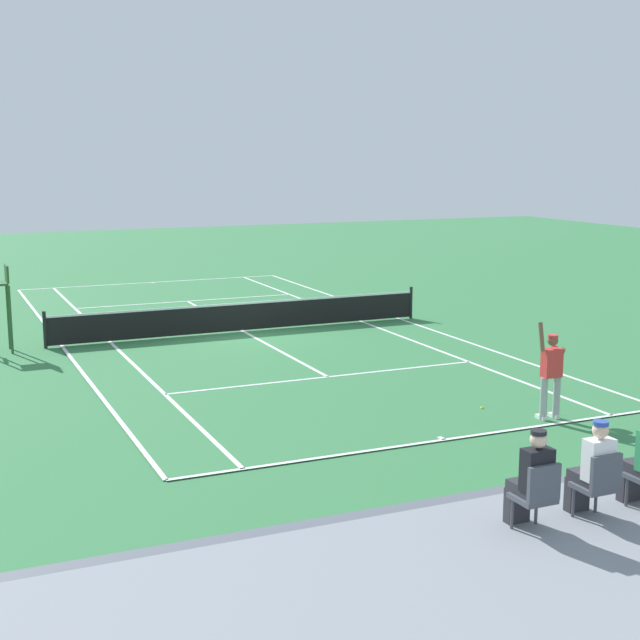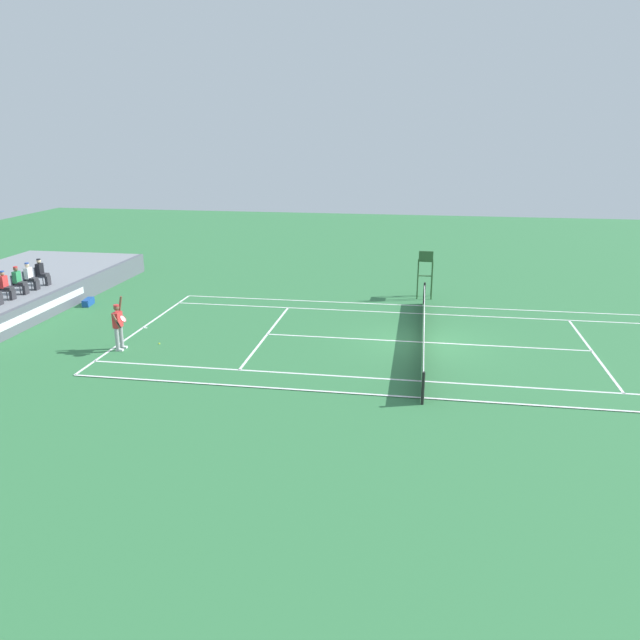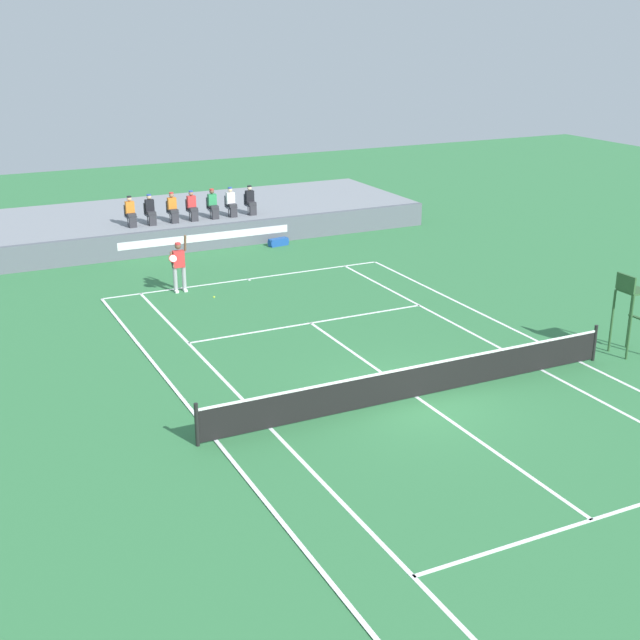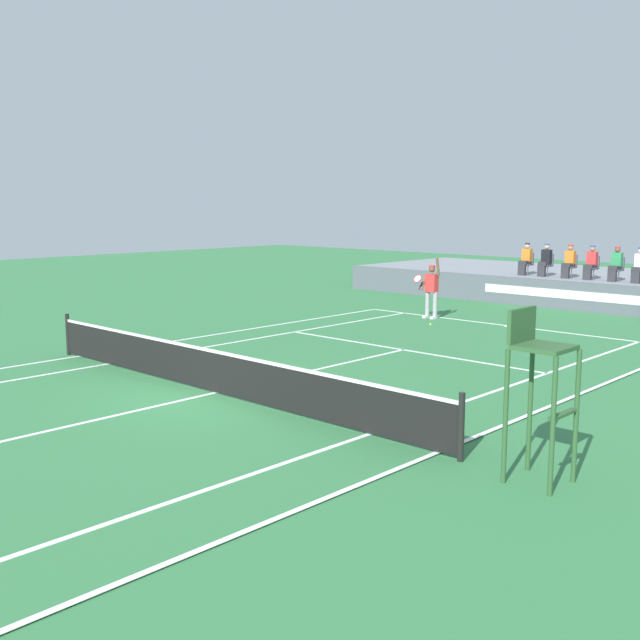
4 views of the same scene
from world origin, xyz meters
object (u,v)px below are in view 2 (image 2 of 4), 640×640
at_px(spectator_seated_5, 30,277).
at_px(equipment_bag, 88,302).
at_px(spectator_seated_4, 19,281).
at_px(tennis_player, 118,325).
at_px(tennis_ball, 159,344).
at_px(spectator_seated_3, 6,286).
at_px(umpire_chair, 425,268).
at_px(spectator_seated_6, 42,272).

xyz_separation_m(spectator_seated_5, equipment_bag, (1.39, -1.95, -1.50)).
bearing_deg(spectator_seated_5, spectator_seated_4, 180.00).
height_order(tennis_player, tennis_ball, tennis_player).
distance_m(tennis_player, equipment_bag, 7.43).
xyz_separation_m(spectator_seated_5, tennis_player, (-4.43, -6.50, -0.66)).
xyz_separation_m(spectator_seated_3, spectator_seated_5, (1.78, 0.00, 0.00)).
relative_size(spectator_seated_4, equipment_bag, 1.35).
height_order(umpire_chair, equipment_bag, umpire_chair).
height_order(spectator_seated_3, spectator_seated_5, same).
distance_m(tennis_player, tennis_ball, 1.76).
height_order(spectator_seated_3, umpire_chair, umpire_chair).
height_order(spectator_seated_6, tennis_player, spectator_seated_6).
bearing_deg(tennis_ball, spectator_seated_3, 76.86).
distance_m(spectator_seated_4, equipment_bag, 3.32).
relative_size(tennis_ball, equipment_bag, 0.07).
bearing_deg(equipment_bag, tennis_ball, -130.80).
relative_size(spectator_seated_5, umpire_chair, 0.52).
distance_m(umpire_chair, equipment_bag, 16.66).
bearing_deg(spectator_seated_6, spectator_seated_3, 180.00).
bearing_deg(equipment_bag, tennis_player, -142.00).
height_order(tennis_ball, equipment_bag, equipment_bag).
height_order(spectator_seated_6, equipment_bag, spectator_seated_6).
distance_m(spectator_seated_3, tennis_player, 7.05).
xyz_separation_m(spectator_seated_5, umpire_chair, (5.47, -18.04, -0.10)).
relative_size(spectator_seated_5, spectator_seated_6, 1.00).
height_order(tennis_player, umpire_chair, umpire_chair).
xyz_separation_m(spectator_seated_6, umpire_chair, (4.56, -18.04, -0.10)).
distance_m(spectator_seated_3, spectator_seated_4, 0.94).
distance_m(spectator_seated_5, spectator_seated_6, 0.91).
height_order(tennis_ball, umpire_chair, umpire_chair).
xyz_separation_m(spectator_seated_4, tennis_player, (-3.59, -6.50, -0.66)).
bearing_deg(equipment_bag, spectator_seated_6, 103.75).
distance_m(spectator_seated_6, tennis_ball, 9.07).
xyz_separation_m(tennis_ball, equipment_bag, (4.97, 5.76, 0.13)).
xyz_separation_m(spectator_seated_4, spectator_seated_6, (1.76, 0.00, 0.00)).
xyz_separation_m(spectator_seated_3, spectator_seated_6, (2.69, 0.00, 0.00)).
height_order(spectator_seated_3, tennis_player, spectator_seated_3).
distance_m(tennis_player, umpire_chair, 15.22).
distance_m(spectator_seated_3, tennis_ball, 8.08).
bearing_deg(tennis_player, spectator_seated_3, 67.81).
bearing_deg(equipment_bag, spectator_seated_4, 138.88).
relative_size(spectator_seated_5, tennis_ball, 18.60).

